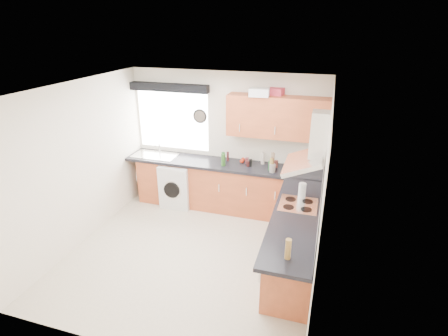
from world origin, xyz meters
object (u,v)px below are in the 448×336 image
(oven, at_px, (295,235))
(washing_machine, at_px, (178,184))
(upper_cabinets, at_px, (277,117))
(extractor_hood, at_px, (311,148))

(oven, distance_m, washing_machine, 2.58)
(oven, relative_size, upper_cabinets, 0.50)
(upper_cabinets, xyz_separation_m, washing_machine, (-1.79, -0.23, -1.38))
(oven, height_order, upper_cabinets, upper_cabinets)
(extractor_hood, distance_m, washing_machine, 3.00)
(extractor_hood, bearing_deg, washing_machine, 155.70)
(extractor_hood, height_order, upper_cabinets, upper_cabinets)
(oven, bearing_deg, extractor_hood, -0.00)
(washing_machine, bearing_deg, extractor_hood, -26.55)
(oven, relative_size, washing_machine, 1.02)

